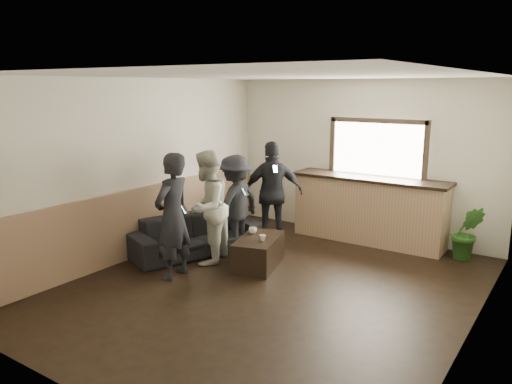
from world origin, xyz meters
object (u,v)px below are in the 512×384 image
Objects in this scene: bar_counter at (369,205)px; coffee_table at (259,252)px; person_d at (273,193)px; person_b at (207,207)px; person_c at (235,203)px; cup_b at (262,238)px; person_a at (173,216)px; sofa at (195,235)px; cup_a at (253,231)px; potted_plant at (467,233)px.

bar_counter is 2.72× the size of coffee_table.
bar_counter is 1.71m from person_d.
person_b is 1.10× the size of person_c.
person_c reaches higher than cup_b.
person_d is at bearing 151.84° from person_b.
cup_b is (0.13, -0.09, 0.27)m from coffee_table.
person_c is at bearing 175.52° from person_a.
person_a is at bearing 4.81° from person_c.
person_d is at bearing -12.19° from sofa.
sofa reaches higher than cup_a.
coffee_table is 1.45m from person_a.
person_a reaches higher than cup_b.
coffee_table is 0.62× the size of person_c.
coffee_table is 3.28m from potted_plant.
coffee_table is 8.12× the size of cup_a.
potted_plant is at bearing 129.01° from person_a.
coffee_table is 0.31m from cup_b.
person_b is at bearing -142.22° from cup_a.
potted_plant reaches higher than cup_b.
person_c is at bearing -20.64° from sofa.
person_b reaches higher than sofa.
sofa is 1.33× the size of person_c.
person_a is at bearing -132.67° from cup_b.
person_d is at bearing -161.53° from potted_plant.
person_d is (0.77, 1.15, 0.58)m from sofa.
person_c is at bearing 164.77° from person_b.
sofa is 0.75m from person_b.
coffee_table is 0.56× the size of person_a.
person_d reaches higher than person_c.
person_a is 2.15m from person_d.
potted_plant reaches higher than coffee_table.
coffee_table is 0.56× the size of person_d.
coffee_table is at bearing 96.23° from person_b.
cup_a is at bearing 112.56° from person_b.
potted_plant is (2.73, 1.94, -0.06)m from cup_a.
cup_a is (-0.20, 0.13, 0.27)m from coffee_table.
person_d is at bearing -142.13° from bar_counter.
bar_counter reaches higher than coffee_table.
bar_counter is 2.36m from person_c.
person_d is at bearing 159.01° from person_c.
bar_counter is at bearing -22.37° from sofa.
cup_a is at bearing 66.55° from person_c.
bar_counter is 1.70× the size of person_c.
cup_b is at bearing -109.25° from bar_counter.
cup_b is 1.07m from person_c.
bar_counter is 2.27m from cup_a.
potted_plant is 0.49× the size of person_a.
person_c is at bearing 20.87° from person_d.
cup_a is at bearing -144.67° from potted_plant.
person_b is 0.72m from person_c.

